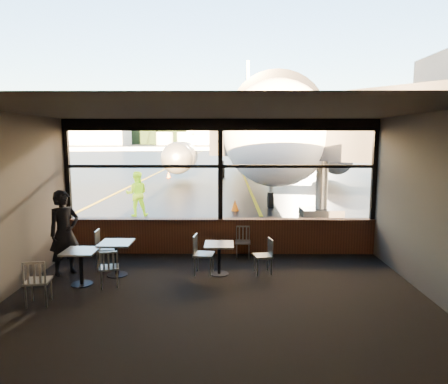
{
  "coord_description": "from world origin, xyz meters",
  "views": [
    {
      "loc": [
        0.19,
        -10.23,
        3.01
      ],
      "look_at": [
        0.08,
        1.0,
        1.5
      ],
      "focal_mm": 32.0,
      "sensor_mm": 36.0,
      "label": 1
    }
  ],
  "objects_px": {
    "chair_near_w": "(204,255)",
    "cone_wing": "(169,175)",
    "cafe_table_near": "(219,259)",
    "chair_near_e": "(263,256)",
    "passenger": "(64,233)",
    "ground_crew": "(137,194)",
    "chair_mid_s": "(109,268)",
    "chair_mid_w": "(106,249)",
    "cafe_table_left": "(81,268)",
    "cone_nose": "(235,205)",
    "chair_near_n": "(243,242)",
    "airliner": "(255,100)",
    "jet_bridge": "(315,152)",
    "chair_left_s": "(38,282)",
    "cafe_table_mid": "(117,259)"
  },
  "relations": [
    {
      "from": "chair_near_w",
      "to": "chair_near_n",
      "type": "height_order",
      "value": "chair_near_w"
    },
    {
      "from": "cafe_table_near",
      "to": "chair_near_n",
      "type": "xyz_separation_m",
      "value": [
        0.57,
        1.26,
        0.05
      ]
    },
    {
      "from": "cafe_table_near",
      "to": "cone_nose",
      "type": "xyz_separation_m",
      "value": [
        0.5,
        7.92,
        -0.12
      ]
    },
    {
      "from": "chair_mid_w",
      "to": "cafe_table_near",
      "type": "bearing_deg",
      "value": 76.39
    },
    {
      "from": "chair_near_e",
      "to": "passenger",
      "type": "height_order",
      "value": "passenger"
    },
    {
      "from": "cafe_table_left",
      "to": "chair_left_s",
      "type": "bearing_deg",
      "value": -112.73
    },
    {
      "from": "airliner",
      "to": "chair_near_w",
      "type": "distance_m",
      "value": 22.39
    },
    {
      "from": "chair_mid_s",
      "to": "chair_mid_w",
      "type": "distance_m",
      "value": 1.27
    },
    {
      "from": "cafe_table_near",
      "to": "cafe_table_mid",
      "type": "height_order",
      "value": "cafe_table_mid"
    },
    {
      "from": "cafe_table_left",
      "to": "chair_near_e",
      "type": "height_order",
      "value": "chair_near_e"
    },
    {
      "from": "chair_left_s",
      "to": "cone_nose",
      "type": "xyz_separation_m",
      "value": [
        3.74,
        9.57,
        -0.21
      ]
    },
    {
      "from": "ground_crew",
      "to": "cafe_table_near",
      "type": "bearing_deg",
      "value": 105.41
    },
    {
      "from": "cone_nose",
      "to": "chair_near_w",
      "type": "bearing_deg",
      "value": -96.01
    },
    {
      "from": "chair_near_w",
      "to": "cone_wing",
      "type": "xyz_separation_m",
      "value": [
        -4.05,
        22.2,
        -0.23
      ]
    },
    {
      "from": "cafe_table_left",
      "to": "chair_near_e",
      "type": "distance_m",
      "value": 3.87
    },
    {
      "from": "chair_mid_w",
      "to": "chair_near_w",
      "type": "bearing_deg",
      "value": 75.12
    },
    {
      "from": "cafe_table_mid",
      "to": "cone_wing",
      "type": "relative_size",
      "value": 1.7
    },
    {
      "from": "cafe_table_mid",
      "to": "chair_near_n",
      "type": "relative_size",
      "value": 0.95
    },
    {
      "from": "airliner",
      "to": "chair_near_w",
      "type": "bearing_deg",
      "value": -96.06
    },
    {
      "from": "chair_near_w",
      "to": "chair_left_s",
      "type": "bearing_deg",
      "value": -53.42
    },
    {
      "from": "passenger",
      "to": "cone_wing",
      "type": "relative_size",
      "value": 4.23
    },
    {
      "from": "chair_near_n",
      "to": "airliner",
      "type": "bearing_deg",
      "value": -91.75
    },
    {
      "from": "chair_mid_w",
      "to": "cafe_table_left",
      "type": "bearing_deg",
      "value": -13.92
    },
    {
      "from": "passenger",
      "to": "ground_crew",
      "type": "xyz_separation_m",
      "value": [
        0.06,
        6.79,
        -0.07
      ]
    },
    {
      "from": "cafe_table_left",
      "to": "cone_nose",
      "type": "relative_size",
      "value": 1.61
    },
    {
      "from": "cafe_table_near",
      "to": "passenger",
      "type": "relative_size",
      "value": 0.37
    },
    {
      "from": "chair_mid_s",
      "to": "ground_crew",
      "type": "xyz_separation_m",
      "value": [
        -1.13,
        7.55,
        0.48
      ]
    },
    {
      "from": "chair_mid_s",
      "to": "passenger",
      "type": "bearing_deg",
      "value": 132.03
    },
    {
      "from": "cone_wing",
      "to": "chair_near_n",
      "type": "bearing_deg",
      "value": -76.67
    },
    {
      "from": "airliner",
      "to": "chair_mid_s",
      "type": "distance_m",
      "value": 23.42
    },
    {
      "from": "airliner",
      "to": "chair_mid_s",
      "type": "relative_size",
      "value": 48.24
    },
    {
      "from": "cafe_table_mid",
      "to": "cafe_table_near",
      "type": "bearing_deg",
      "value": 2.26
    },
    {
      "from": "cafe_table_near",
      "to": "cone_wing",
      "type": "height_order",
      "value": "cafe_table_near"
    },
    {
      "from": "chair_mid_w",
      "to": "jet_bridge",
      "type": "bearing_deg",
      "value": 133.05
    },
    {
      "from": "jet_bridge",
      "to": "chair_near_e",
      "type": "bearing_deg",
      "value": -110.32
    },
    {
      "from": "cone_wing",
      "to": "chair_near_w",
      "type": "bearing_deg",
      "value": -79.66
    },
    {
      "from": "cafe_table_near",
      "to": "chair_near_w",
      "type": "height_order",
      "value": "chair_near_w"
    },
    {
      "from": "chair_near_w",
      "to": "chair_left_s",
      "type": "height_order",
      "value": "chair_near_w"
    },
    {
      "from": "cafe_table_near",
      "to": "chair_near_e",
      "type": "relative_size",
      "value": 0.88
    },
    {
      "from": "chair_near_w",
      "to": "jet_bridge",
      "type": "bearing_deg",
      "value": 158.09
    },
    {
      "from": "passenger",
      "to": "airliner",
      "type": "bearing_deg",
      "value": 26.63
    },
    {
      "from": "chair_near_n",
      "to": "cone_nose",
      "type": "distance_m",
      "value": 6.66
    },
    {
      "from": "cafe_table_near",
      "to": "chair_left_s",
      "type": "height_order",
      "value": "chair_left_s"
    },
    {
      "from": "chair_near_w",
      "to": "cone_wing",
      "type": "height_order",
      "value": "chair_near_w"
    },
    {
      "from": "cafe_table_mid",
      "to": "cone_wing",
      "type": "bearing_deg",
      "value": 95.47
    },
    {
      "from": "ground_crew",
      "to": "cone_nose",
      "type": "bearing_deg",
      "value": -174.52
    },
    {
      "from": "ground_crew",
      "to": "chair_mid_s",
      "type": "bearing_deg",
      "value": 87.62
    },
    {
      "from": "chair_mid_w",
      "to": "passenger",
      "type": "xyz_separation_m",
      "value": [
        -0.78,
        -0.45,
        0.49
      ]
    },
    {
      "from": "chair_near_n",
      "to": "cone_nose",
      "type": "xyz_separation_m",
      "value": [
        -0.08,
        6.66,
        -0.17
      ]
    },
    {
      "from": "chair_near_w",
      "to": "cafe_table_left",
      "type": "bearing_deg",
      "value": -68.15
    }
  ]
}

